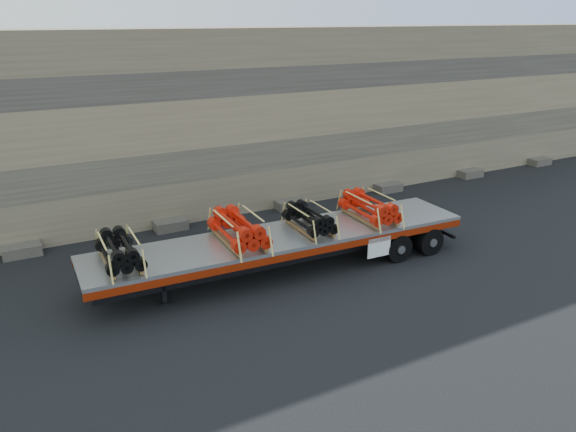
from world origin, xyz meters
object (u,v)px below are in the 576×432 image
at_px(bundle_midfront, 238,230).
at_px(bundle_midrear, 309,219).
at_px(bundle_rear, 369,208).
at_px(trailer, 283,252).
at_px(bundle_front, 119,252).

bearing_deg(bundle_midfront, bundle_midrear, 0.00).
height_order(bundle_midrear, bundle_rear, bundle_rear).
bearing_deg(bundle_midfront, trailer, -0.00).
relative_size(bundle_midrear, bundle_rear, 0.90).
distance_m(trailer, bundle_midfront, 1.75).
xyz_separation_m(bundle_front, bundle_midrear, (5.70, -0.21, -0.02)).
height_order(bundle_front, bundle_midfront, bundle_midfront).
bearing_deg(bundle_rear, bundle_midfront, 180.00).
relative_size(bundle_front, bundle_rear, 0.94).
relative_size(bundle_front, bundle_midfront, 0.89).
distance_m(trailer, bundle_front, 4.90).
height_order(trailer, bundle_midrear, bundle_midrear).
bearing_deg(bundle_midrear, bundle_rear, -0.00).
bearing_deg(trailer, bundle_midrear, 0.00).
bearing_deg(bundle_front, bundle_midfront, 0.00).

